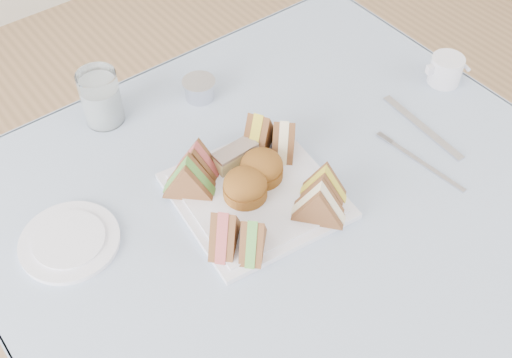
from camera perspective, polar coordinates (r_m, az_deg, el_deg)
table at (r=1.41m, az=3.83°, el=-12.92°), size 0.90×0.90×0.74m
tablecloth at (r=1.10m, az=4.80°, el=-3.57°), size 1.02×1.02×0.01m
serving_plate at (r=1.12m, az=0.00°, el=-1.50°), size 0.29×0.29×0.01m
sandwich_fl_a at (r=1.02m, az=-2.84°, el=-4.35°), size 0.09×0.09×0.08m
sandwich_fl_b at (r=1.01m, az=-0.28°, el=-4.99°), size 0.08×0.08×0.07m
sandwich_fr_a at (r=1.09m, az=6.07°, el=-0.29°), size 0.08×0.08×0.07m
sandwich_fr_b at (r=1.06m, az=5.64°, el=-1.97°), size 0.09×0.10×0.08m
sandwich_bl_a at (r=1.09m, az=-6.05°, el=0.27°), size 0.09×0.09×0.08m
sandwich_bl_b at (r=1.13m, az=-5.29°, el=1.84°), size 0.08×0.09×0.07m
sandwich_br_a at (r=1.16m, az=2.50°, el=3.80°), size 0.08×0.09×0.07m
sandwich_br_b at (r=1.16m, az=0.24°, el=4.31°), size 0.10×0.08×0.08m
scone_left at (r=1.09m, az=-0.97°, el=-0.64°), size 0.08×0.08×0.05m
scone_right at (r=1.12m, az=0.50°, el=1.06°), size 0.10×0.10×0.05m
pastry_slice at (r=1.15m, az=-1.84°, el=2.03°), size 0.08×0.03×0.04m
side_plate at (r=1.10m, az=-16.24°, el=-5.35°), size 0.19×0.19×0.01m
water_glass at (r=1.26m, az=-13.64°, el=7.06°), size 0.09×0.09×0.11m
tea_strainer at (r=1.30m, az=-5.05°, el=7.90°), size 0.07×0.07×0.04m
knife at (r=1.28m, az=14.55°, el=4.50°), size 0.03×0.21×0.00m
fork at (r=1.21m, az=14.96°, el=1.09°), size 0.03×0.16×0.00m
creamer_jug at (r=1.38m, az=16.52°, el=9.28°), size 0.08×0.08×0.06m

